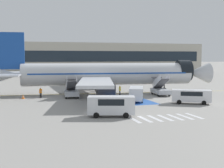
% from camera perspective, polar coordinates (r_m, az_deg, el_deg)
% --- Properties ---
extents(ground_plane, '(600.00, 600.00, 0.00)m').
position_cam_1_polar(ground_plane, '(55.91, -2.17, -1.77)').
color(ground_plane, gray).
extents(apron_leadline_yellow, '(73.87, 9.16, 0.01)m').
position_cam_1_polar(apron_leadline_yellow, '(56.48, -0.70, -1.69)').
color(apron_leadline_yellow, gold).
rests_on(apron_leadline_yellow, ground_plane).
extents(apron_stand_patch_blue, '(6.59, 8.64, 0.01)m').
position_cam_1_polar(apron_stand_patch_blue, '(46.59, 2.99, -3.13)').
color(apron_stand_patch_blue, '#2856A8').
rests_on(apron_stand_patch_blue, ground_plane).
extents(apron_walkway_bar_0, '(0.44, 3.60, 0.01)m').
position_cam_1_polar(apron_walkway_bar_0, '(32.98, 4.07, -6.53)').
color(apron_walkway_bar_0, silver).
rests_on(apron_walkway_bar_0, ground_plane).
extents(apron_walkway_bar_1, '(0.44, 3.60, 0.01)m').
position_cam_1_polar(apron_walkway_bar_1, '(33.43, 6.00, -6.39)').
color(apron_walkway_bar_1, silver).
rests_on(apron_walkway_bar_1, ground_plane).
extents(apron_walkway_bar_2, '(0.44, 3.60, 0.01)m').
position_cam_1_polar(apron_walkway_bar_2, '(33.91, 7.88, -6.25)').
color(apron_walkway_bar_2, silver).
rests_on(apron_walkway_bar_2, ground_plane).
extents(apron_walkway_bar_3, '(0.44, 3.60, 0.01)m').
position_cam_1_polar(apron_walkway_bar_3, '(34.43, 9.69, -6.10)').
color(apron_walkway_bar_3, silver).
rests_on(apron_walkway_bar_3, ground_plane).
extents(apron_walkway_bar_4, '(0.44, 3.60, 0.01)m').
position_cam_1_polar(apron_walkway_bar_4, '(34.98, 11.46, -5.95)').
color(apron_walkway_bar_4, silver).
rests_on(apron_walkway_bar_4, ground_plane).
extents(apron_walkway_bar_5, '(0.44, 3.60, 0.01)m').
position_cam_1_polar(apron_walkway_bar_5, '(35.57, 13.16, -5.80)').
color(apron_walkway_bar_5, silver).
rests_on(apron_walkway_bar_5, ground_plane).
extents(apron_walkway_bar_6, '(0.44, 3.60, 0.01)m').
position_cam_1_polar(apron_walkway_bar_6, '(36.18, 14.81, -5.65)').
color(apron_walkway_bar_6, silver).
rests_on(apron_walkway_bar_6, ground_plane).
extents(airliner, '(40.73, 36.67, 10.73)m').
position_cam_1_polar(airliner, '(56.07, -1.41, 1.80)').
color(airliner, silver).
rests_on(airliner, ground_plane).
extents(boarding_stairs_forward, '(2.76, 5.42, 3.79)m').
position_cam_1_polar(boarding_stairs_forward, '(54.11, 8.87, -1.03)').
color(boarding_stairs_forward, '#ADB2BA').
rests_on(boarding_stairs_forward, ground_plane).
extents(boarding_stairs_aft, '(2.76, 5.42, 3.66)m').
position_cam_1_polar(boarding_stairs_aft, '(51.18, -7.42, -1.37)').
color(boarding_stairs_aft, '#ADB2BA').
rests_on(boarding_stairs_aft, ground_plane).
extents(fuel_tanker, '(3.18, 9.87, 3.62)m').
position_cam_1_polar(fuel_tanker, '(77.35, -12.17, 1.37)').
color(fuel_tanker, '#38383D').
rests_on(fuel_tanker, ground_plane).
extents(service_van_0, '(5.49, 3.45, 2.26)m').
position_cam_1_polar(service_van_0, '(34.38, -0.15, -3.77)').
color(service_van_0, silver).
rests_on(service_van_0, ground_plane).
extents(service_van_1, '(3.71, 5.26, 2.10)m').
position_cam_1_polar(service_van_1, '(46.17, 4.45, -1.64)').
color(service_van_1, silver).
rests_on(service_van_1, ground_plane).
extents(service_van_2, '(5.61, 4.38, 1.97)m').
position_cam_1_polar(service_van_2, '(45.15, 14.31, -2.02)').
color(service_van_2, silver).
rests_on(service_van_2, ground_plane).
extents(baggage_cart, '(2.99, 2.46, 0.87)m').
position_cam_1_polar(baggage_cart, '(50.43, -0.64, -2.21)').
color(baggage_cart, gray).
rests_on(baggage_cart, ground_plane).
extents(ground_crew_0, '(0.47, 0.33, 1.62)m').
position_cam_1_polar(ground_crew_0, '(51.36, -12.92, -1.45)').
color(ground_crew_0, black).
rests_on(ground_crew_0, ground_plane).
extents(ground_crew_1, '(0.49, 0.38, 1.73)m').
position_cam_1_polar(ground_crew_1, '(51.47, 4.14, -1.25)').
color(ground_crew_1, '#191E38').
rests_on(ground_crew_1, ground_plane).
extents(ground_crew_2, '(0.26, 0.45, 1.72)m').
position_cam_1_polar(ground_crew_2, '(52.90, 1.45, -1.07)').
color(ground_crew_2, '#191E38').
rests_on(ground_crew_2, ground_plane).
extents(traffic_cone_0, '(0.55, 0.55, 0.61)m').
position_cam_1_polar(traffic_cone_0, '(50.99, -15.97, -2.27)').
color(traffic_cone_0, orange).
rests_on(traffic_cone_0, ground_plane).
extents(traffic_cone_1, '(0.43, 0.43, 0.48)m').
position_cam_1_polar(traffic_cone_1, '(58.21, 13.98, -1.41)').
color(traffic_cone_1, orange).
rests_on(traffic_cone_1, ground_plane).
extents(terminal_building, '(125.84, 12.10, 12.29)m').
position_cam_1_polar(terminal_building, '(129.50, -9.60, 4.74)').
color(terminal_building, '#B2AD9E').
rests_on(terminal_building, ground_plane).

